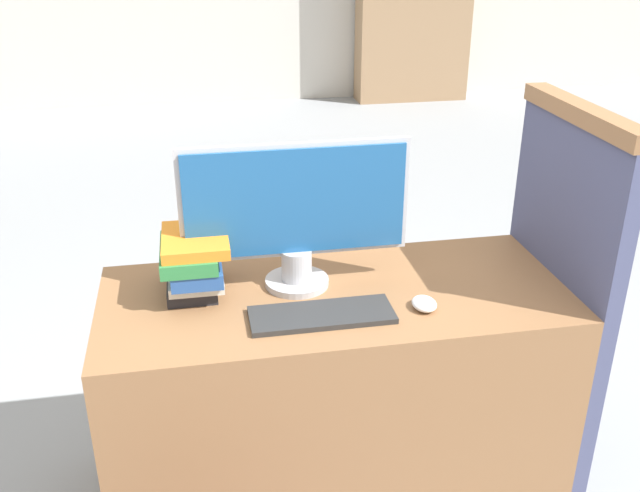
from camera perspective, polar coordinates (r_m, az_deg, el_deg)
name	(u,v)px	position (r m, az deg, el deg)	size (l,w,h in m)	color
desk	(334,394)	(2.31, 1.15, -11.78)	(1.38, 0.61, 0.73)	#8C603D
carrel_divider	(555,298)	(2.39, 18.26, -3.99)	(0.07, 0.61, 1.26)	#474C70
monitor	(296,213)	(2.06, -1.95, 2.69)	(0.67, 0.19, 0.44)	#B7B7BC
keyboard	(322,315)	(1.98, 0.14, -5.54)	(0.40, 0.15, 0.02)	#2D2D2D
mouse	(424,304)	(2.04, 8.34, -4.58)	(0.07, 0.09, 0.03)	white
book_stack	(193,262)	(2.10, -10.11, -1.25)	(0.19, 0.26, 0.19)	#232328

